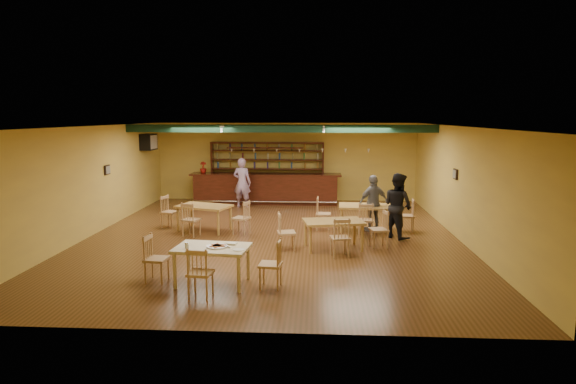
# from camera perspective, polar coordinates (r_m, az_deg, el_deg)

# --- Properties ---
(floor) EXTENTS (12.00, 12.00, 0.00)m
(floor) POSITION_cam_1_polar(r_m,az_deg,el_deg) (13.51, -1.80, -5.20)
(floor) COLOR #4F3316
(floor) RESTS_ON ground
(ceiling_beam) EXTENTS (10.00, 0.30, 0.25)m
(ceiling_beam) POSITION_cam_1_polar(r_m,az_deg,el_deg) (15.90, -0.95, 7.37)
(ceiling_beam) COLOR black
(ceiling_beam) RESTS_ON ceiling
(track_rail_left) EXTENTS (0.05, 2.50, 0.05)m
(track_rail_left) POSITION_cam_1_polar(r_m,az_deg,el_deg) (16.72, -7.01, 7.62)
(track_rail_left) COLOR silver
(track_rail_left) RESTS_ON ceiling
(track_rail_right) EXTENTS (0.05, 2.50, 0.05)m
(track_rail_right) POSITION_cam_1_polar(r_m,az_deg,el_deg) (16.46, 4.12, 7.65)
(track_rail_right) COLOR silver
(track_rail_right) RESTS_ON ceiling
(ac_unit) EXTENTS (0.34, 0.70, 0.48)m
(ac_unit) POSITION_cam_1_polar(r_m,az_deg,el_deg) (18.28, -15.85, 5.60)
(ac_unit) COLOR silver
(ac_unit) RESTS_ON wall_left
(picture_left) EXTENTS (0.04, 0.34, 0.28)m
(picture_left) POSITION_cam_1_polar(r_m,az_deg,el_deg) (15.42, -20.22, 2.43)
(picture_left) COLOR black
(picture_left) RESTS_ON wall_left
(picture_right) EXTENTS (0.04, 0.34, 0.28)m
(picture_right) POSITION_cam_1_polar(r_m,az_deg,el_deg) (14.16, 18.83, 1.97)
(picture_right) COLOR black
(picture_right) RESTS_ON wall_right
(bar_counter) EXTENTS (5.63, 0.85, 1.13)m
(bar_counter) POSITION_cam_1_polar(r_m,az_deg,el_deg) (18.50, -2.59, 0.40)
(bar_counter) COLOR black
(bar_counter) RESTS_ON ground
(back_bar_hutch) EXTENTS (4.35, 0.40, 2.28)m
(back_bar_hutch) POSITION_cam_1_polar(r_m,az_deg,el_deg) (19.05, -2.41, 2.39)
(back_bar_hutch) COLOR black
(back_bar_hutch) RESTS_ON ground
(poinsettia) EXTENTS (0.31, 0.31, 0.43)m
(poinsettia) POSITION_cam_1_polar(r_m,az_deg,el_deg) (18.79, -9.80, 2.82)
(poinsettia) COLOR #9B150E
(poinsettia) RESTS_ON bar_counter
(dining_table_a) EXTENTS (1.68, 1.30, 0.74)m
(dining_table_a) POSITION_cam_1_polar(r_m,az_deg,el_deg) (14.36, -9.66, -2.98)
(dining_table_a) COLOR #A97D3C
(dining_table_a) RESTS_ON ground
(dining_table_b) EXTENTS (1.52, 0.97, 0.74)m
(dining_table_b) POSITION_cam_1_polar(r_m,az_deg,el_deg) (14.33, 8.86, -2.98)
(dining_table_b) COLOR #A97D3C
(dining_table_b) RESTS_ON ground
(dining_table_d) EXTENTS (1.58, 1.13, 0.72)m
(dining_table_d) POSITION_cam_1_polar(r_m,az_deg,el_deg) (12.27, 5.26, -4.95)
(dining_table_d) COLOR #A97D3C
(dining_table_d) RESTS_ON ground
(near_table) EXTENTS (1.50, 1.05, 0.76)m
(near_table) POSITION_cam_1_polar(r_m,az_deg,el_deg) (9.83, -8.75, -8.41)
(near_table) COLOR beige
(near_table) RESTS_ON ground
(pizza_tray) EXTENTS (0.53, 0.53, 0.01)m
(pizza_tray) POSITION_cam_1_polar(r_m,az_deg,el_deg) (9.71, -8.21, -6.25)
(pizza_tray) COLOR silver
(pizza_tray) RESTS_ON near_table
(parmesan_shaker) EXTENTS (0.08, 0.08, 0.11)m
(parmesan_shaker) POSITION_cam_1_polar(r_m,az_deg,el_deg) (9.68, -11.64, -6.10)
(parmesan_shaker) COLOR #EAE5C6
(parmesan_shaker) RESTS_ON near_table
(napkin_stack) EXTENTS (0.22, 0.18, 0.03)m
(napkin_stack) POSITION_cam_1_polar(r_m,az_deg,el_deg) (9.85, -6.53, -5.95)
(napkin_stack) COLOR white
(napkin_stack) RESTS_ON near_table
(pizza_server) EXTENTS (0.27, 0.31, 0.00)m
(pizza_server) POSITION_cam_1_polar(r_m,az_deg,el_deg) (9.72, -7.28, -6.15)
(pizza_server) COLOR silver
(pizza_server) RESTS_ON pizza_tray
(side_plate) EXTENTS (0.24, 0.24, 0.01)m
(side_plate) POSITION_cam_1_polar(r_m,az_deg,el_deg) (9.44, -5.74, -6.66)
(side_plate) COLOR white
(side_plate) RESTS_ON near_table
(patron_bar) EXTENTS (0.73, 0.55, 1.79)m
(patron_bar) POSITION_cam_1_polar(r_m,az_deg,el_deg) (17.74, -5.34, 1.09)
(patron_bar) COLOR purple
(patron_bar) RESTS_ON ground
(patron_right_a) EXTENTS (1.04, 1.09, 1.77)m
(patron_right_a) POSITION_cam_1_polar(r_m,az_deg,el_deg) (13.55, 12.60, -1.55)
(patron_right_a) COLOR black
(patron_right_a) RESTS_ON ground
(patron_right_b) EXTENTS (1.02, 0.77, 1.62)m
(patron_right_b) POSITION_cam_1_polar(r_m,az_deg,el_deg) (14.22, 9.86, -1.29)
(patron_right_b) COLOR slate
(patron_right_b) RESTS_ON ground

